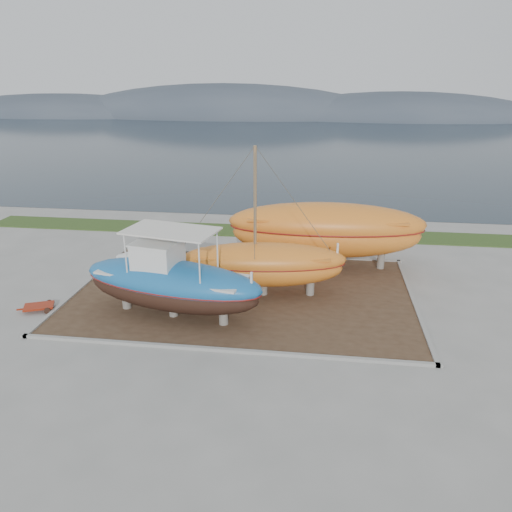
% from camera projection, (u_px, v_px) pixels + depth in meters
% --- Properties ---
extents(ground, '(140.00, 140.00, 0.00)m').
position_uv_depth(ground, '(230.00, 328.00, 23.63)').
color(ground, gray).
rests_on(ground, ground).
extents(dirt_patch, '(18.00, 12.00, 0.06)m').
position_uv_depth(dirt_patch, '(243.00, 293.00, 27.34)').
color(dirt_patch, '#422D1E').
rests_on(dirt_patch, ground).
extents(curb_frame, '(18.60, 12.60, 0.15)m').
position_uv_depth(curb_frame, '(243.00, 293.00, 27.33)').
color(curb_frame, gray).
rests_on(curb_frame, ground).
extents(grass_strip, '(44.00, 3.00, 0.08)m').
position_uv_depth(grass_strip, '(267.00, 231.00, 38.04)').
color(grass_strip, '#284219').
rests_on(grass_strip, ground).
extents(sea, '(260.00, 100.00, 0.04)m').
position_uv_depth(sea, '(301.00, 142.00, 88.79)').
color(sea, '#182530').
rests_on(sea, ground).
extents(mountain_ridge, '(200.00, 36.00, 20.00)m').
position_uv_depth(mountain_ridge, '(311.00, 117.00, 139.99)').
color(mountain_ridge, '#333D49').
rests_on(mountain_ridge, ground).
extents(blue_caique, '(9.69, 4.70, 4.47)m').
position_uv_depth(blue_caique, '(171.00, 274.00, 24.01)').
color(blue_caique, '#1A63A5').
rests_on(blue_caique, dirt_patch).
extents(white_dinghy, '(3.99, 2.03, 1.14)m').
position_uv_depth(white_dinghy, '(145.00, 264.00, 29.94)').
color(white_dinghy, silver).
rests_on(white_dinghy, dirt_patch).
extents(orange_sailboat, '(9.04, 3.57, 7.98)m').
position_uv_depth(orange_sailboat, '(264.00, 224.00, 25.82)').
color(orange_sailboat, orange).
rests_on(orange_sailboat, dirt_patch).
extents(orange_bare_hull, '(12.05, 4.03, 3.91)m').
position_uv_depth(orange_bare_hull, '(326.00, 236.00, 30.46)').
color(orange_bare_hull, orange).
rests_on(orange_bare_hull, dirt_patch).
extents(red_trailer, '(2.37, 1.80, 0.30)m').
position_uv_depth(red_trailer, '(39.00, 308.00, 25.36)').
color(red_trailer, maroon).
rests_on(red_trailer, ground).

